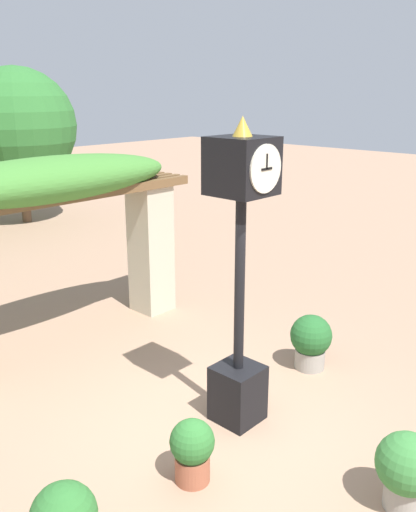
# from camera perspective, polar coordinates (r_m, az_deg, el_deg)

# --- Properties ---
(ground_plane) EXTENTS (60.00, 60.00, 0.00)m
(ground_plane) POSITION_cam_1_polar(r_m,az_deg,el_deg) (6.90, 0.91, -17.59)
(ground_plane) COLOR #9E7A60
(pedestal_clock) EXTENTS (0.63, 0.67, 3.67)m
(pedestal_clock) POSITION_cam_1_polar(r_m,az_deg,el_deg) (6.21, 3.38, -1.73)
(pedestal_clock) COLOR black
(pedestal_clock) RESTS_ON ground
(pergola) EXTENTS (5.12, 1.21, 2.99)m
(pergola) POSITION_cam_1_polar(r_m,az_deg,el_deg) (8.51, -16.23, 4.63)
(pergola) COLOR #BCB299
(pergola) RESTS_ON ground
(potted_plant_near_right) EXTENTS (0.61, 0.61, 0.82)m
(potted_plant_near_right) POSITION_cam_1_polar(r_m,az_deg,el_deg) (8.11, 10.77, -8.68)
(potted_plant_near_right) COLOR gray
(potted_plant_near_right) RESTS_ON ground
(potted_plant_far_left) EXTENTS (0.47, 0.47, 0.71)m
(potted_plant_far_left) POSITION_cam_1_polar(r_m,az_deg,el_deg) (5.93, -1.67, -19.63)
(potted_plant_far_left) COLOR #9E563D
(potted_plant_far_left) RESTS_ON ground
(potted_plant_far_right) EXTENTS (0.61, 0.61, 0.81)m
(potted_plant_far_right) POSITION_cam_1_polar(r_m,az_deg,el_deg) (5.90, 20.19, -20.24)
(potted_plant_far_right) COLOR gray
(potted_plant_far_right) RESTS_ON ground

